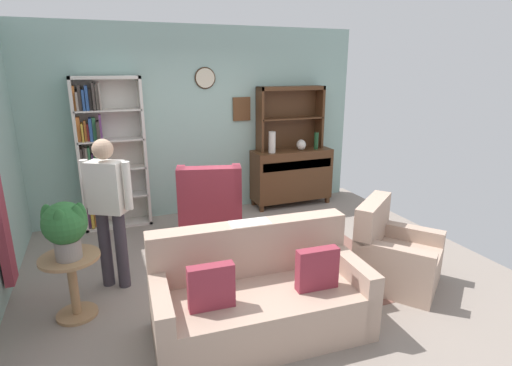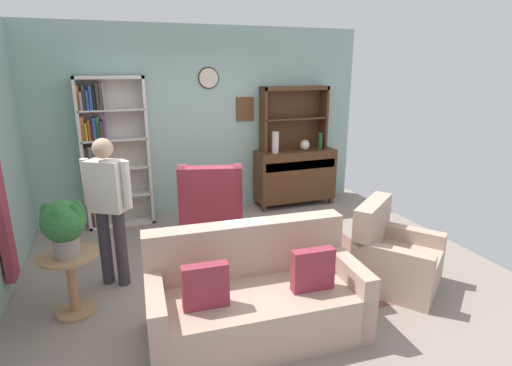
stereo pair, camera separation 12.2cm
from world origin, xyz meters
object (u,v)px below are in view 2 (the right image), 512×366
Objects in this scene: sideboard_hutch at (294,109)px; person_reading at (108,202)px; couch_floral at (255,298)px; book_stack at (245,237)px; wingback_chair at (212,213)px; armchair_floral at (394,259)px; bookshelf at (109,152)px; plant_stand at (71,277)px; sideboard at (295,175)px; vase_tall at (275,142)px; vase_round at (305,145)px; potted_plant_large at (64,224)px; coffee_table at (251,247)px; bottle_wine at (320,141)px.

person_reading is (-2.87, -1.78, -0.65)m from sideboard_hutch.
couch_floral is 8.99× the size of book_stack.
armchair_floral is at bearing -49.20° from wingback_chair.
plant_stand is (-0.42, -2.18, -0.70)m from bookshelf.
sideboard is 3.93× the size of vase_tall.
sideboard_hutch is 6.47× the size of vase_round.
book_stack is (0.21, 0.89, 0.16)m from couch_floral.
bookshelf reaches higher than potted_plant_large.
plant_stand is at bearing -145.76° from sideboard_hutch.
potted_plant_large is 0.60m from person_reading.
person_reading is at bearing -147.37° from vase_tall.
book_stack reaches higher than coffee_table.
bottle_wine is at bearing -3.06° from bookshelf.
vase_round is (0.52, 0.01, -0.08)m from vase_tall.
bottle_wine reaches higher than sideboard.
bookshelf is 2.44m from vase_tall.
vase_tall is 1.94× the size of vase_round.
coffee_table is (-1.09, -1.95, -0.73)m from vase_tall.
plant_stand is at bearing -148.94° from vase_round.
couch_floral is 1.70m from plant_stand.
coffee_table is (0.16, -1.09, -0.03)m from wingback_chair.
couch_floral is at bearing -172.40° from armchair_floral.
potted_plant_large is (-1.60, -1.20, 0.52)m from wingback_chair.
book_stack is (1.70, 0.08, 0.10)m from plant_stand.
potted_plant_large is at bearing -100.50° from bookshelf.
bookshelf is 2.54m from book_stack.
couch_floral is 3.57× the size of potted_plant_large.
sideboard_hutch is 0.64m from vase_tall.
plant_stand is (-1.60, -1.15, -0.01)m from wingback_chair.
sideboard is at bearing 167.11° from bottle_wine.
wingback_chair reaches higher than plant_stand.
sideboard is 7.65× the size of vase_round.
wingback_chair is at bearing 95.36° from book_stack.
plant_stand is at bearing -144.73° from vase_tall.
bookshelf is 1.35× the size of person_reading.
book_stack is (-1.54, -2.13, -1.09)m from sideboard_hutch.
vase_tall is at bearing 179.34° from bottle_wine.
person_reading reaches higher than vase_round.
vase_tall is 0.78m from bottle_wine.
wingback_chair is 1.52m from person_reading.
potted_plant_large reaches higher than coffee_table.
person_reading reaches higher than sideboard.
sideboard_hutch is 2.13× the size of potted_plant_large.
vase_tall is 2.74m from armchair_floral.
armchair_floral is 3.17m from plant_stand.
sideboard is 1.24× the size of wingback_chair.
sideboard is 1.62× the size of coffee_table.
vase_tall is (2.43, -0.16, 0.01)m from bookshelf.
bottle_wine is at bearing 46.10° from coffee_table.
vase_round reaches higher than sideboard.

